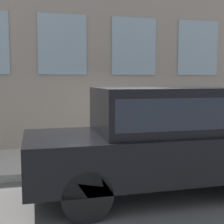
{
  "coord_description": "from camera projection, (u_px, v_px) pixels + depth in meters",
  "views": [
    {
      "loc": [
        -6.77,
        1.96,
        2.18
      ],
      "look_at": [
        0.65,
        0.09,
        1.38
      ],
      "focal_mm": 50.0,
      "sensor_mm": 36.0,
      "label": 1
    }
  ],
  "objects": [
    {
      "name": "parked_car_black_near",
      "position": [
        160.0,
        137.0,
        5.88
      ],
      "size": [
        1.87,
        5.0,
        2.03
      ],
      "color": "black",
      "rests_on": "ground_plane"
    },
    {
      "name": "building_facade",
      "position": [
        98.0,
        22.0,
        9.45
      ],
      "size": [
        0.33,
        40.0,
        7.85
      ],
      "color": "gray",
      "rests_on": "ground_plane"
    },
    {
      "name": "fire_hydrant",
      "position": [
        125.0,
        144.0,
        7.83
      ],
      "size": [
        0.33,
        0.44,
        0.8
      ],
      "color": "#2D7260",
      "rests_on": "sidewalk"
    },
    {
      "name": "person",
      "position": [
        99.0,
        135.0,
        7.71
      ],
      "size": [
        0.26,
        0.17,
        1.07
      ],
      "rotation": [
        0.0,
        0.0,
        0.84
      ],
      "color": "#232328",
      "rests_on": "sidewalk"
    },
    {
      "name": "ground_plane",
      "position": [
        123.0,
        174.0,
        7.23
      ],
      "size": [
        80.0,
        80.0,
        0.0
      ],
      "primitive_type": "plane",
      "color": "#514F4C"
    },
    {
      "name": "sidewalk",
      "position": [
        109.0,
        157.0,
        8.47
      ],
      "size": [
        2.57,
        60.0,
        0.17
      ],
      "color": "#A8A093",
      "rests_on": "ground_plane"
    }
  ]
}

